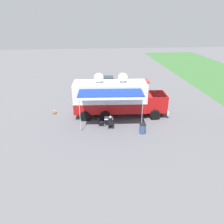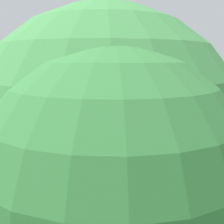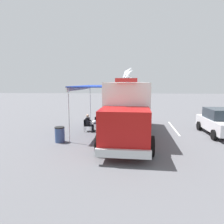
% 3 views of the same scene
% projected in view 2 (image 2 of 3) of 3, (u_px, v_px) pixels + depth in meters
% --- Properties ---
extents(ground_plane, '(100.00, 100.00, 0.00)m').
position_uv_depth(ground_plane, '(126.00, 129.00, 20.22)').
color(ground_plane, '#5B5B60').
extents(lot_stripe, '(0.42, 4.80, 0.01)m').
position_uv_depth(lot_stripe, '(156.00, 121.00, 22.87)').
color(lot_stripe, silver).
rests_on(lot_stripe, ground).
extents(command_truck, '(5.21, 9.62, 4.53)m').
position_uv_depth(command_truck, '(129.00, 106.00, 19.12)').
color(command_truck, '#B71414').
rests_on(command_truck, ground).
extents(folding_table, '(0.85, 0.85, 0.73)m').
position_uv_depth(folding_table, '(97.00, 122.00, 19.71)').
color(folding_table, silver).
rests_on(folding_table, ground).
extents(water_bottle, '(0.07, 0.07, 0.22)m').
position_uv_depth(water_bottle, '(100.00, 120.00, 19.57)').
color(water_bottle, '#3F9959').
rests_on(water_bottle, folding_table).
extents(folding_chair_at_table, '(0.51, 0.51, 0.87)m').
position_uv_depth(folding_chair_at_table, '(88.00, 125.00, 19.41)').
color(folding_chair_at_table, black).
rests_on(folding_chair_at_table, ground).
extents(folding_chair_beside_table, '(0.51, 0.51, 0.87)m').
position_uv_depth(folding_chair_beside_table, '(93.00, 122.00, 20.50)').
color(folding_chair_beside_table, black).
rests_on(folding_chair_beside_table, ground).
extents(seated_responder, '(0.68, 0.58, 1.25)m').
position_uv_depth(seated_responder, '(90.00, 123.00, 19.43)').
color(seated_responder, black).
rests_on(seated_responder, ground).
extents(trash_bin, '(0.57, 0.57, 0.91)m').
position_uv_depth(trash_bin, '(81.00, 137.00, 16.54)').
color(trash_bin, '#384C7F').
rests_on(trash_bin, ground).
extents(traffic_cone, '(0.36, 0.36, 0.58)m').
position_uv_depth(traffic_cone, '(114.00, 111.00, 25.87)').
color(traffic_cone, black).
rests_on(traffic_cone, ground).
extents(car_behind_truck, '(2.07, 4.23, 1.76)m').
position_uv_depth(car_behind_truck, '(195.00, 114.00, 21.77)').
color(car_behind_truck, silver).
rests_on(car_behind_truck, ground).
extents(car_far_corner, '(2.16, 4.27, 1.76)m').
position_uv_depth(car_far_corner, '(221.00, 112.00, 22.43)').
color(car_far_corner, '#B2B5BA').
rests_on(car_far_corner, ground).
extents(tree_far_left, '(4.80, 4.80, 6.19)m').
position_uv_depth(tree_far_left, '(105.00, 142.00, 4.73)').
color(tree_far_left, brown).
rests_on(tree_far_left, ground).
extents(tree_left_of_centre, '(3.53, 3.53, 5.47)m').
position_uv_depth(tree_left_of_centre, '(113.00, 179.00, 3.49)').
color(tree_left_of_centre, brown).
rests_on(tree_left_of_centre, ground).
extents(tree_right_of_centre, '(3.48, 3.48, 4.91)m').
position_uv_depth(tree_right_of_centre, '(44.00, 180.00, 4.61)').
color(tree_right_of_centre, brown).
rests_on(tree_right_of_centre, ground).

